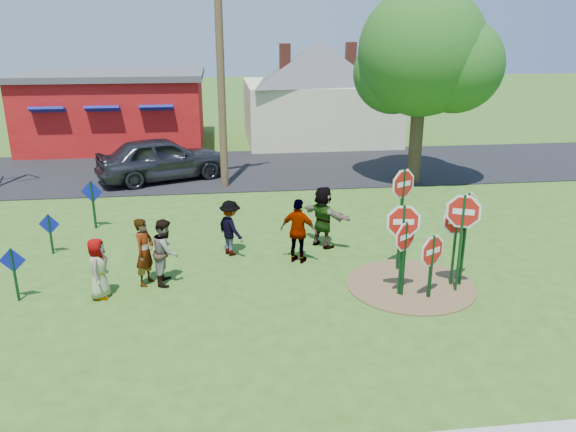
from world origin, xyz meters
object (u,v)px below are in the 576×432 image
at_px(person_a, 98,268).
at_px(leafy_tree, 425,59).
at_px(person_b, 145,252).
at_px(suv, 162,158).
at_px(utility_pole, 220,57).
at_px(stop_sign_c, 462,221).
at_px(stop_sign_b, 403,194).
at_px(stop_sign_a, 403,230).
at_px(stop_sign_d, 467,216).

relative_size(person_a, leafy_tree, 0.19).
xyz_separation_m(person_b, suv, (-0.43, 10.10, 0.08)).
bearing_deg(person_a, suv, 1.90).
xyz_separation_m(suv, utility_pole, (2.54, -1.35, 4.13)).
bearing_deg(utility_pole, leafy_tree, -2.60).
xyz_separation_m(stop_sign_c, person_b, (-7.54, 1.37, -0.95)).
bearing_deg(person_a, stop_sign_b, -80.09).
bearing_deg(suv, person_b, 161.04).
height_order(person_b, suv, suv).
relative_size(stop_sign_a, utility_pole, 0.25).
bearing_deg(stop_sign_c, stop_sign_b, 149.33).
distance_m(stop_sign_a, suv, 13.22).
bearing_deg(stop_sign_b, person_a, 156.47).
relative_size(stop_sign_c, utility_pole, 0.27).
bearing_deg(stop_sign_c, person_b, -166.90).
bearing_deg(person_a, utility_pole, -13.42).
relative_size(person_a, person_b, 0.86).
bearing_deg(leafy_tree, stop_sign_c, -103.90).
height_order(person_a, person_b, person_b).
distance_m(person_a, person_b, 1.19).
bearing_deg(person_b, stop_sign_d, -73.33).
relative_size(person_a, utility_pole, 0.16).
height_order(stop_sign_a, stop_sign_b, stop_sign_b).
bearing_deg(person_b, stop_sign_b, -65.20).
height_order(stop_sign_d, person_a, stop_sign_d).
relative_size(stop_sign_c, person_b, 1.51).
bearing_deg(leafy_tree, stop_sign_b, -112.31).
bearing_deg(person_b, leafy_tree, -25.33).
height_order(stop_sign_a, stop_sign_c, stop_sign_c).
distance_m(stop_sign_d, utility_pole, 11.79).
height_order(stop_sign_b, stop_sign_c, stop_sign_b).
xyz_separation_m(stop_sign_c, person_a, (-8.55, 0.76, -1.07)).
bearing_deg(stop_sign_c, suv, 148.21).
relative_size(suv, leafy_tree, 0.69).
bearing_deg(suv, leafy_tree, -120.72).
relative_size(suv, utility_pole, 0.55).
relative_size(stop_sign_a, stop_sign_c, 0.92).
relative_size(stop_sign_a, person_b, 1.39).
xyz_separation_m(person_a, leafy_tree, (10.97, 9.01, 4.20)).
height_order(stop_sign_d, utility_pole, utility_pole).
bearing_deg(stop_sign_d, stop_sign_c, -151.20).
bearing_deg(stop_sign_d, leafy_tree, 53.16).
height_order(stop_sign_a, suv, stop_sign_a).
xyz_separation_m(stop_sign_b, utility_pole, (-4.41, 8.72, 2.96)).
xyz_separation_m(stop_sign_a, suv, (-6.53, 11.47, -0.72)).
height_order(person_a, suv, suv).
bearing_deg(stop_sign_a, person_b, 176.36).
distance_m(stop_sign_a, leafy_tree, 11.00).
xyz_separation_m(person_a, person_b, (1.01, 0.61, 0.12)).
distance_m(stop_sign_b, person_b, 6.64).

